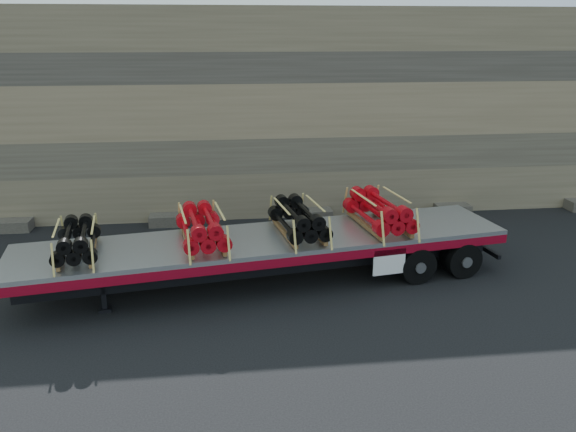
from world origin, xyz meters
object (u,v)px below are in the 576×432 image
bundle_front (77,241)px  bundle_rear (379,212)px  bundle_midfront (202,228)px  bundle_midrear (299,220)px  trailer (267,260)px

bundle_front → bundle_rear: bearing=0.0°
bundle_front → bundle_midfront: size_ratio=0.90×
bundle_midrear → bundle_rear: 2.23m
bundle_midrear → bundle_front: bearing=180.0°
bundle_front → bundle_midrear: 5.36m
bundle_front → bundle_rear: size_ratio=0.84×
bundle_midfront → bundle_midrear: size_ratio=1.01×
bundle_rear → bundle_front: bearing=-180.0°
trailer → bundle_midrear: bundle_midrear is taller
trailer → bundle_midfront: bearing=180.0°
bundle_midfront → bundle_front: bearing=-180.0°
bundle_midfront → bundle_rear: (4.63, 0.72, 0.02)m
trailer → bundle_midfront: size_ratio=5.70×
bundle_midfront → bundle_rear: size_ratio=0.94×
bundle_rear → bundle_midfront: bearing=180.0°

